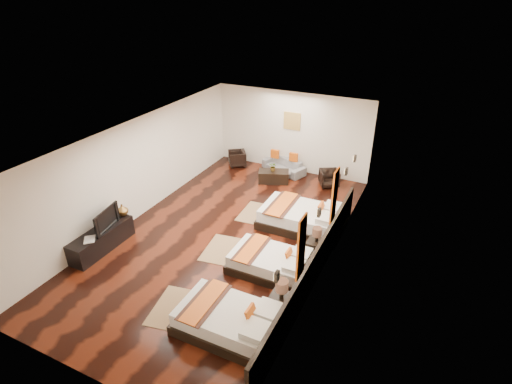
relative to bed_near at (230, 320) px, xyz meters
The scene contains 30 objects.
floor 3.28m from the bed_near, 121.20° to the left, with size 5.50×9.50×0.01m, color black.
ceiling 4.14m from the bed_near, 121.20° to the left, with size 5.50×9.50×0.01m, color white.
back_wall 7.82m from the bed_near, 102.66° to the left, with size 5.50×0.01×2.80m, color silver.
left_wall 5.38m from the bed_near, 147.80° to the left, with size 0.01×9.50×2.80m, color silver.
right_wall 3.20m from the bed_near, 69.36° to the left, with size 0.01×9.50×2.80m, color silver.
headboard_panel 2.25m from the bed_near, 63.10° to the left, with size 0.08×6.60×0.90m, color black.
bed_near is the anchor object (origin of this frame).
bed_mid 2.00m from the bed_near, 90.05° to the left, with size 1.89×1.19×0.72m.
bed_far 4.11m from the bed_near, 89.96° to the left, with size 2.25×1.42×0.86m.
nightstand_a 1.05m from the bed_near, 44.49° to the left, with size 0.47×0.47×0.94m.
nightstand_b 3.04m from the bed_near, 75.72° to the left, with size 0.43×0.43×0.85m.
jute_mat_near 1.41m from the bed_near, behind, with size 0.75×1.20×0.01m, color olive.
jute_mat_mid 2.70m from the bed_near, 124.11° to the left, with size 0.75×1.20×0.01m, color olive.
jute_mat_far 4.48m from the bed_near, 109.76° to the left, with size 0.75×1.20×0.01m, color olive.
tv_console 4.31m from the bed_near, 166.99° to the left, with size 0.50×1.80×0.55m, color black.
tv 4.33m from the bed_near, 165.03° to the left, with size 0.95×0.12×0.55m, color black.
book 4.23m from the bed_near, behind, with size 0.25×0.33×0.03m, color black.
figurine 4.59m from the bed_near, 156.82° to the left, with size 0.30×0.30×0.31m, color brown.
sofa 7.48m from the bed_near, 104.15° to the left, with size 1.61×0.63×0.47m, color slate.
armchair_left 7.88m from the bed_near, 116.99° to the left, with size 0.59×0.61×0.55m, color black.
armchair_right 6.86m from the bed_near, 90.57° to the left, with size 0.59×0.61×0.55m, color black.
coffee_table 6.60m from the bed_near, 106.08° to the left, with size 1.00×0.50×0.40m, color black.
table_plant 6.63m from the bed_near, 106.27° to the left, with size 0.27×0.23×0.30m, color #275E1F.
orange_panel_a 1.99m from the bed_near, 41.00° to the left, with size 0.04×0.40×1.30m, color #D86014.
orange_panel_b 3.57m from the bed_near, 71.54° to the left, with size 0.04×0.40×1.30m, color #D86014.
sconce_near 1.89m from the bed_near, 11.24° to the right, with size 0.07×0.12×0.18m.
sconce_mid 2.74m from the bed_near, 63.22° to the left, with size 0.07×0.12×0.18m.
sconce_far 4.60m from the bed_near, 76.49° to the left, with size 0.07×0.12×0.18m.
sconce_lounge 5.44m from the bed_near, 78.81° to the left, with size 0.07×0.12×0.18m.
gold_artwork 7.87m from the bed_near, 102.69° to the left, with size 0.60×0.04×0.60m, color #AD873F.
Camera 1 is at (4.57, -7.66, 6.01)m, focal length 28.12 mm.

